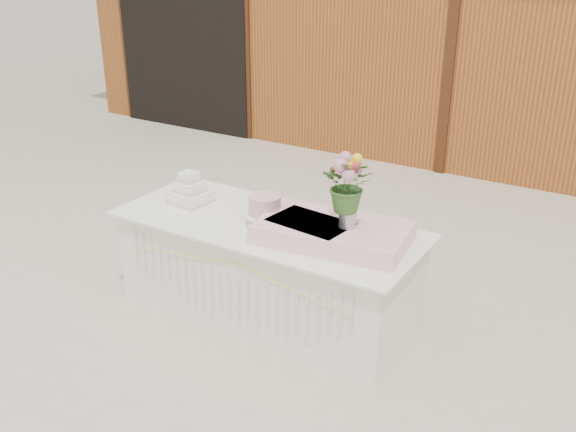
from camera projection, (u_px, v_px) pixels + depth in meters
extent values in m
plane|color=beige|center=(268.00, 311.00, 5.15)|extent=(80.00, 80.00, 0.00)
cube|color=#95551F|center=(496.00, 35.00, 9.25)|extent=(12.00, 4.00, 3.00)
cube|color=black|center=(183.00, 58.00, 9.87)|extent=(2.40, 0.08, 2.20)
cube|color=white|center=(268.00, 269.00, 5.01)|extent=(2.28, 0.88, 0.75)
cube|color=white|center=(267.00, 224.00, 4.86)|extent=(2.40, 1.00, 0.02)
cube|color=white|center=(190.00, 197.00, 5.22)|extent=(0.30, 0.30, 0.10)
cube|color=#FFC6A1|center=(191.00, 200.00, 5.24)|extent=(0.32, 0.32, 0.02)
cube|color=white|center=(190.00, 186.00, 5.19)|extent=(0.22, 0.22, 0.09)
cube|color=#FFC6A1|center=(190.00, 189.00, 5.20)|extent=(0.23, 0.23, 0.02)
cube|color=white|center=(189.00, 177.00, 5.16)|extent=(0.14, 0.14, 0.08)
cube|color=#FFC6A1|center=(189.00, 179.00, 5.16)|extent=(0.16, 0.16, 0.02)
cylinder|color=white|center=(265.00, 222.00, 4.84)|extent=(0.26, 0.26, 0.02)
cylinder|color=white|center=(265.00, 218.00, 4.83)|extent=(0.08, 0.08, 0.05)
cylinder|color=white|center=(265.00, 215.00, 4.82)|extent=(0.31, 0.31, 0.01)
cylinder|color=#F2AFB8|center=(265.00, 205.00, 4.79)|extent=(0.24, 0.24, 0.14)
cube|color=beige|center=(333.00, 232.00, 4.54)|extent=(1.12, 0.74, 0.13)
cylinder|color=#ABABB0|center=(348.00, 216.00, 4.43)|extent=(0.12, 0.12, 0.17)
imported|color=#355E25|center=(349.00, 178.00, 4.32)|extent=(0.42, 0.38, 0.39)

